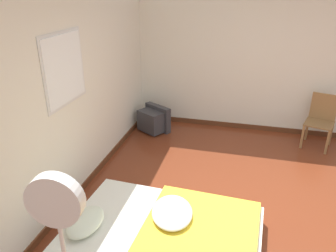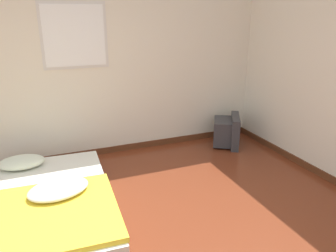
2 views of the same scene
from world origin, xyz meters
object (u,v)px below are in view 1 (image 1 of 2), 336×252
Objects in this scene: mattress_bed at (165,234)px; wooden_chair at (321,117)px; crt_tv at (154,120)px; standing_fan at (61,237)px.

mattress_bed is 2.34× the size of wooden_chair.
wooden_chair is (0.17, -2.86, 0.28)m from crt_tv.
crt_tv is (2.72, 0.93, 0.09)m from mattress_bed.
crt_tv is 2.88m from wooden_chair.
crt_tv is 0.41× the size of standing_fan.
crt_tv is 4.02m from standing_fan.
crt_tv reaches higher than mattress_bed.
mattress_bed is 2.88m from crt_tv.
mattress_bed is 3.25× the size of crt_tv.
standing_fan is at bearing -171.90° from crt_tv.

